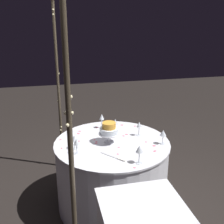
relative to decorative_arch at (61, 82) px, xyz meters
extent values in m
plane|color=black|center=(0.00, -0.50, -1.47)|extent=(12.00, 12.00, 0.00)
cylinder|color=#473D2D|center=(-0.99, 0.00, -0.35)|extent=(0.04, 0.04, 2.25)
cylinder|color=#473D2D|center=(1.00, 0.00, -0.35)|extent=(0.04, 0.04, 2.25)
sphere|color=#F9EAB2|center=(-0.99, 0.02, 0.03)|extent=(0.02, 0.02, 0.02)
sphere|color=#F9EAB2|center=(0.98, 0.00, 0.66)|extent=(0.02, 0.02, 0.02)
sphere|color=#F9EAB2|center=(-1.00, 0.00, 0.43)|extent=(0.02, 0.02, 0.02)
sphere|color=#F9EAB2|center=(1.01, 0.02, -0.49)|extent=(0.02, 0.02, 0.02)
sphere|color=#F9EAB2|center=(-0.99, -0.02, 0.03)|extent=(0.02, 0.02, 0.02)
sphere|color=#F9EAB2|center=(1.01, -0.02, -0.12)|extent=(0.02, 0.02, 0.02)
sphere|color=#F9EAB2|center=(0.99, 0.00, 0.60)|extent=(0.02, 0.02, 0.02)
sphere|color=#F9EAB2|center=(-1.00, -0.01, -0.72)|extent=(0.02, 0.02, 0.02)
sphere|color=#F9EAB2|center=(0.98, 0.00, -0.86)|extent=(0.02, 0.02, 0.02)
sphere|color=#F9EAB2|center=(-0.98, -0.02, 0.13)|extent=(0.02, 0.02, 0.02)
sphere|color=#F9EAB2|center=(0.98, 0.01, -0.90)|extent=(0.02, 0.02, 0.02)
sphere|color=#F9EAB2|center=(-1.01, 0.01, -0.04)|extent=(0.02, 0.02, 0.02)
cylinder|color=white|center=(0.00, -0.50, -1.09)|extent=(1.21, 1.21, 0.77)
cylinder|color=white|center=(0.00, -0.50, -0.69)|extent=(1.24, 1.24, 0.02)
cube|color=white|center=(-1.15, -0.46, -0.64)|extent=(0.58, 0.58, 0.02)
cylinder|color=silver|center=(0.00, -0.47, -0.68)|extent=(0.11, 0.11, 0.01)
cylinder|color=silver|center=(0.00, -0.47, -0.63)|extent=(0.02, 0.02, 0.09)
cylinder|color=silver|center=(0.00, -0.47, -0.58)|extent=(0.22, 0.22, 0.01)
cylinder|color=white|center=(0.00, -0.47, -0.55)|extent=(0.19, 0.19, 0.06)
cylinder|color=gold|center=(0.00, -0.47, -0.49)|extent=(0.14, 0.14, 0.06)
cylinder|color=silver|center=(0.11, -0.83, -0.68)|extent=(0.06, 0.06, 0.00)
cylinder|color=silver|center=(0.11, -0.83, -0.63)|extent=(0.01, 0.01, 0.10)
cone|color=silver|center=(0.11, -0.83, -0.55)|extent=(0.06, 0.06, 0.06)
cylinder|color=silver|center=(-0.49, -0.64, -0.68)|extent=(0.06, 0.06, 0.00)
cylinder|color=silver|center=(-0.49, -0.64, -0.63)|extent=(0.01, 0.01, 0.11)
cone|color=silver|center=(-0.49, -0.64, -0.54)|extent=(0.07, 0.07, 0.07)
cylinder|color=silver|center=(-0.16, -1.01, -0.68)|extent=(0.06, 0.06, 0.00)
cylinder|color=silver|center=(-0.16, -1.01, -0.63)|extent=(0.01, 0.01, 0.09)
cone|color=silver|center=(-0.16, -1.01, -0.56)|extent=(0.07, 0.07, 0.06)
cylinder|color=silver|center=(0.28, -0.60, -0.68)|extent=(0.06, 0.06, 0.00)
cylinder|color=silver|center=(0.28, -0.60, -0.64)|extent=(0.01, 0.01, 0.08)
cone|color=silver|center=(0.28, -0.60, -0.56)|extent=(0.05, 0.05, 0.07)
cylinder|color=silver|center=(-0.18, -0.11, -0.68)|extent=(0.06, 0.06, 0.00)
cylinder|color=silver|center=(-0.18, -0.11, -0.63)|extent=(0.01, 0.01, 0.10)
cone|color=silver|center=(-0.18, -0.11, -0.55)|extent=(0.05, 0.05, 0.06)
cylinder|color=silver|center=(-0.06, -0.10, -0.68)|extent=(0.06, 0.06, 0.00)
cylinder|color=silver|center=(-0.06, -0.10, -0.64)|extent=(0.01, 0.01, 0.08)
cone|color=silver|center=(-0.06, -0.10, -0.57)|extent=(0.07, 0.07, 0.06)
cylinder|color=silver|center=(0.41, -0.47, -0.68)|extent=(0.06, 0.06, 0.00)
cylinder|color=silver|center=(0.41, -0.47, -0.63)|extent=(0.01, 0.01, 0.11)
cone|color=silver|center=(0.41, -0.47, -0.54)|extent=(0.06, 0.06, 0.07)
cube|color=silver|center=(-0.29, -0.41, -0.68)|extent=(0.19, 0.16, 0.01)
cube|color=white|center=(-0.40, -0.50, -0.68)|extent=(0.08, 0.07, 0.01)
ellipsoid|color=#EA6B84|center=(0.37, -0.59, -0.68)|extent=(0.03, 0.03, 0.00)
ellipsoid|color=#EA6B84|center=(-0.03, 0.03, -0.68)|extent=(0.03, 0.02, 0.00)
ellipsoid|color=#EA6B84|center=(0.43, -0.41, -0.68)|extent=(0.03, 0.03, 0.00)
ellipsoid|color=#EA6B84|center=(-0.28, -0.49, -0.68)|extent=(0.03, 0.04, 0.00)
ellipsoid|color=#EA6B84|center=(0.12, -0.66, -0.68)|extent=(0.04, 0.04, 0.00)
ellipsoid|color=#EA6B84|center=(-0.08, -0.85, -0.68)|extent=(0.03, 0.04, 0.00)
ellipsoid|color=#EA6B84|center=(-0.30, -0.87, -0.68)|extent=(0.04, 0.05, 0.00)
ellipsoid|color=#EA6B84|center=(0.10, -0.16, -0.68)|extent=(0.03, 0.03, 0.00)
ellipsoid|color=#EA6B84|center=(0.05, -0.34, -0.68)|extent=(0.02, 0.03, 0.00)
ellipsoid|color=#EA6B84|center=(0.44, -0.72, -0.68)|extent=(0.03, 0.04, 0.00)
ellipsoid|color=#EA6B84|center=(0.37, -0.87, -0.68)|extent=(0.03, 0.04, 0.00)
ellipsoid|color=#EA6B84|center=(-0.14, -0.54, -0.68)|extent=(0.03, 0.04, 0.00)
ellipsoid|color=#EA6B84|center=(0.30, -0.17, -0.68)|extent=(0.05, 0.04, 0.00)
ellipsoid|color=#EA6B84|center=(0.49, -0.66, -0.68)|extent=(0.04, 0.03, 0.00)
ellipsoid|color=#EA6B84|center=(0.37, -0.20, -0.68)|extent=(0.04, 0.04, 0.00)
ellipsoid|color=#EA6B84|center=(0.16, -0.70, -0.68)|extent=(0.05, 0.05, 0.00)
ellipsoid|color=#EA6B84|center=(0.10, -0.33, -0.68)|extent=(0.04, 0.03, 0.00)
ellipsoid|color=#EA6B84|center=(0.01, -0.33, -0.68)|extent=(0.03, 0.04, 0.00)
ellipsoid|color=#EA6B84|center=(0.18, 0.04, -0.68)|extent=(0.03, 0.03, 0.00)
ellipsoid|color=#EA6B84|center=(-0.18, -0.90, -0.68)|extent=(0.03, 0.04, 0.00)
ellipsoid|color=#EA6B84|center=(-0.56, -0.58, -0.68)|extent=(0.03, 0.03, 0.00)
camera|label=1|loc=(-2.63, 0.10, 0.60)|focal=44.69mm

